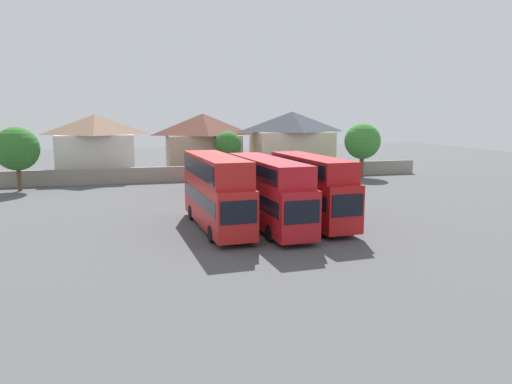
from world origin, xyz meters
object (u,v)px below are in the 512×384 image
(house_terrace_left, at_px, (96,146))
(house_terrace_right, at_px, (292,142))
(bus_3, at_px, (311,186))
(house_terrace_centre, at_px, (203,143))
(tree_behind_wall, at_px, (228,145))
(tree_left_of_lot, at_px, (362,141))
(bus_4, at_px, (214,173))
(bus_2, at_px, (268,189))
(bus_1, at_px, (216,188))
(tree_right_of_lot, at_px, (17,149))
(bus_5, at_px, (244,173))

(house_terrace_left, height_order, house_terrace_right, house_terrace_right)
(bus_3, xyz_separation_m, house_terrace_left, (-16.51, 30.70, 1.26))
(house_terrace_centre, bearing_deg, tree_behind_wall, -59.89)
(tree_left_of_lot, bearing_deg, bus_4, -159.36)
(house_terrace_right, xyz_separation_m, tree_left_of_lot, (6.89, -7.24, 0.32))
(house_terrace_right, height_order, tree_left_of_lot, house_terrace_right)
(house_terrace_centre, relative_size, tree_left_of_lot, 1.44)
(bus_2, bearing_deg, bus_1, -101.20)
(bus_4, distance_m, house_terrace_right, 20.26)
(bus_2, distance_m, bus_3, 3.45)
(bus_4, xyz_separation_m, tree_right_of_lot, (-19.43, 6.69, 2.39))
(bus_1, distance_m, bus_4, 15.40)
(tree_left_of_lot, distance_m, tree_behind_wall, 17.08)
(house_terrace_centre, bearing_deg, house_terrace_right, -7.06)
(bus_3, height_order, house_terrace_centre, house_terrace_centre)
(bus_2, bearing_deg, tree_behind_wall, 171.04)
(tree_right_of_lot, bearing_deg, bus_2, -47.62)
(bus_1, bearing_deg, tree_behind_wall, 163.74)
(tree_right_of_lot, bearing_deg, bus_5, -17.25)
(bus_2, height_order, tree_behind_wall, tree_behind_wall)
(bus_1, bearing_deg, house_terrace_left, -165.55)
(tree_left_of_lot, bearing_deg, house_terrace_right, 133.58)
(house_terrace_left, height_order, house_terrace_centre, house_terrace_centre)
(bus_2, relative_size, tree_right_of_lot, 1.82)
(tree_left_of_lot, bearing_deg, bus_3, -124.82)
(bus_3, relative_size, house_terrace_right, 0.98)
(tree_behind_wall, bearing_deg, bus_1, -103.43)
(house_terrace_left, distance_m, tree_left_of_lot, 33.41)
(tree_behind_wall, bearing_deg, bus_3, -89.01)
(tree_left_of_lot, bearing_deg, bus_5, -155.43)
(house_terrace_left, distance_m, house_terrace_right, 25.62)
(bus_4, height_order, tree_right_of_lot, tree_right_of_lot)
(bus_4, bearing_deg, house_terrace_left, -141.95)
(bus_5, xyz_separation_m, house_terrace_centre, (-1.51, 16.69, 2.09))
(bus_5, relative_size, tree_right_of_lot, 1.73)
(bus_1, distance_m, house_terrace_left, 32.00)
(house_terrace_left, bearing_deg, house_terrace_right, -1.02)
(bus_5, xyz_separation_m, house_terrace_right, (10.53, 15.20, 2.22))
(bus_2, height_order, tree_left_of_lot, tree_left_of_lot)
(bus_5, bearing_deg, house_terrace_right, 149.39)
(bus_5, distance_m, house_terrace_left, 21.84)
(bus_1, height_order, tree_behind_wall, tree_behind_wall)
(bus_5, xyz_separation_m, tree_left_of_lot, (17.42, 7.96, 2.54))
(bus_3, xyz_separation_m, tree_behind_wall, (-0.48, 27.50, 1.32))
(bus_3, relative_size, house_terrace_left, 1.14)
(bus_1, height_order, bus_4, bus_1)
(bus_2, relative_size, tree_behind_wall, 2.08)
(bus_5, height_order, house_terrace_centre, house_terrace_centre)
(bus_1, xyz_separation_m, bus_3, (7.00, -0.16, -0.10))
(house_terrace_centre, bearing_deg, bus_5, -84.83)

